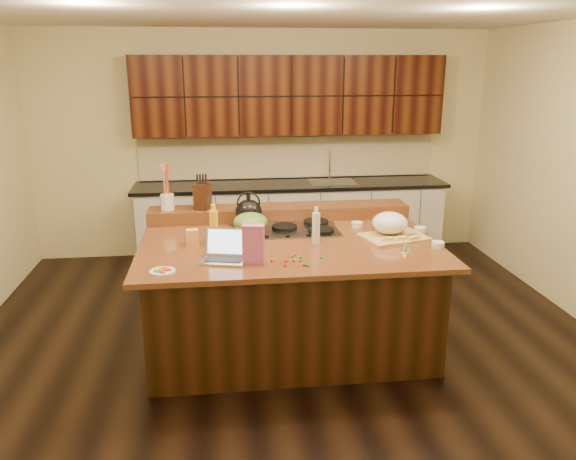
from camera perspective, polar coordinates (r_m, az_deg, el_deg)
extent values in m
cube|color=black|center=(4.94, 0.07, -11.40)|extent=(5.50, 5.00, 0.01)
cube|color=silver|center=(4.38, 0.09, 21.70)|extent=(5.50, 5.00, 0.01)
cube|color=beige|center=(6.92, -2.52, 8.61)|extent=(5.50, 0.01, 2.70)
cube|color=beige|center=(2.14, 8.59, -10.63)|extent=(5.50, 0.01, 2.70)
cube|color=black|center=(4.75, 0.07, -6.66)|extent=(2.22, 1.42, 0.88)
cube|color=black|center=(4.59, 0.08, -1.37)|extent=(2.40, 1.60, 0.04)
cube|color=black|center=(5.23, -0.87, 1.82)|extent=(2.40, 0.30, 0.12)
cube|color=gray|center=(4.86, -0.36, -0.01)|extent=(0.92, 0.52, 0.02)
cylinder|color=black|center=(4.96, -3.98, 0.55)|extent=(0.22, 0.22, 0.03)
cylinder|color=black|center=(5.02, 2.87, 0.78)|extent=(0.22, 0.22, 0.03)
cylinder|color=black|center=(4.71, -3.80, -0.32)|extent=(0.22, 0.22, 0.03)
cylinder|color=black|center=(4.78, 3.40, -0.07)|extent=(0.22, 0.22, 0.03)
cylinder|color=black|center=(4.86, -0.36, 0.25)|extent=(0.22, 0.22, 0.03)
cube|color=silver|center=(6.81, 0.32, 0.75)|extent=(3.60, 0.62, 0.90)
cube|color=black|center=(6.70, 0.32, 4.62)|extent=(3.70, 0.66, 0.04)
cube|color=gray|center=(6.78, 4.53, 4.83)|extent=(0.55, 0.42, 0.01)
cylinder|color=gray|center=(6.92, 4.27, 6.64)|extent=(0.02, 0.02, 0.36)
cube|color=black|center=(6.71, 0.17, 13.52)|extent=(3.60, 0.34, 0.90)
cube|color=beige|center=(6.95, 0.00, 7.41)|extent=(3.60, 0.03, 0.50)
ellipsoid|color=black|center=(4.93, -4.01, 1.91)|extent=(0.30, 0.30, 0.21)
ellipsoid|color=#557A31|center=(4.68, -3.83, 0.80)|extent=(0.31, 0.31, 0.16)
cube|color=#B7B7BC|center=(4.14, -6.51, -3.10)|extent=(0.36, 0.29, 0.01)
cube|color=black|center=(4.14, -6.51, -2.98)|extent=(0.29, 0.19, 0.00)
cube|color=#B7B7BC|center=(4.21, -6.22, -1.16)|extent=(0.33, 0.14, 0.21)
cube|color=silver|center=(4.20, -6.24, -1.19)|extent=(0.29, 0.12, 0.17)
cylinder|color=gold|center=(4.54, -7.54, 0.33)|extent=(0.08, 0.08, 0.27)
cylinder|color=silver|center=(4.51, 2.86, 0.20)|extent=(0.07, 0.07, 0.25)
cube|color=tan|center=(4.73, 10.71, -0.72)|extent=(0.58, 0.48, 0.02)
ellipsoid|color=white|center=(4.76, 10.30, 0.71)|extent=(0.29, 0.29, 0.18)
cube|color=#EDD872|center=(4.58, 10.08, -0.90)|extent=(0.11, 0.03, 0.03)
cube|color=#EDD872|center=(4.62, 11.39, -0.84)|extent=(0.11, 0.03, 0.03)
cube|color=#EDD872|center=(4.65, 12.68, -0.79)|extent=(0.11, 0.03, 0.03)
cylinder|color=gray|center=(4.74, 12.06, -0.54)|extent=(0.19, 0.08, 0.01)
cylinder|color=white|center=(4.58, 14.98, -1.43)|extent=(0.13, 0.13, 0.04)
cylinder|color=white|center=(4.95, 13.25, 0.03)|extent=(0.13, 0.13, 0.04)
cylinder|color=white|center=(5.00, 7.02, 0.54)|extent=(0.13, 0.13, 0.04)
cylinder|color=#996B3F|center=(4.96, 10.18, 0.53)|extent=(0.27, 0.27, 0.09)
cone|color=silver|center=(4.43, 11.86, -1.64)|extent=(0.10, 0.10, 0.07)
cube|color=#C15B94|center=(4.05, -3.53, -1.45)|extent=(0.17, 0.11, 0.29)
cylinder|color=white|center=(4.01, -12.64, -4.11)|extent=(0.21, 0.21, 0.01)
cube|color=#E9A452|center=(4.52, -9.68, -0.76)|extent=(0.11, 0.08, 0.13)
cylinder|color=white|center=(5.19, -12.14, 2.81)|extent=(0.16, 0.16, 0.14)
cube|color=black|center=(5.16, -8.69, 3.47)|extent=(0.17, 0.22, 0.24)
ellipsoid|color=red|center=(4.10, -0.18, -3.17)|extent=(0.02, 0.02, 0.02)
ellipsoid|color=#198C26|center=(4.19, 1.26, -2.75)|extent=(0.02, 0.02, 0.02)
ellipsoid|color=red|center=(4.22, 0.78, -2.59)|extent=(0.02, 0.02, 0.02)
ellipsoid|color=#198C26|center=(4.19, 3.41, -2.77)|extent=(0.02, 0.02, 0.02)
ellipsoid|color=red|center=(4.11, 0.59, -3.10)|extent=(0.02, 0.02, 0.02)
ellipsoid|color=#198C26|center=(4.20, 0.45, -2.70)|extent=(0.02, 0.02, 0.02)
ellipsoid|color=red|center=(4.03, 1.56, -3.56)|extent=(0.02, 0.02, 0.02)
ellipsoid|color=#198C26|center=(4.12, 1.21, -3.09)|extent=(0.02, 0.02, 0.02)
ellipsoid|color=red|center=(4.11, -1.66, -3.14)|extent=(0.02, 0.02, 0.02)
ellipsoid|color=#198C26|center=(4.04, 1.81, -3.51)|extent=(0.02, 0.02, 0.02)
ellipsoid|color=red|center=(4.02, -0.32, -3.60)|extent=(0.02, 0.02, 0.02)
ellipsoid|color=#198C26|center=(4.01, 2.04, -3.65)|extent=(0.02, 0.02, 0.02)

